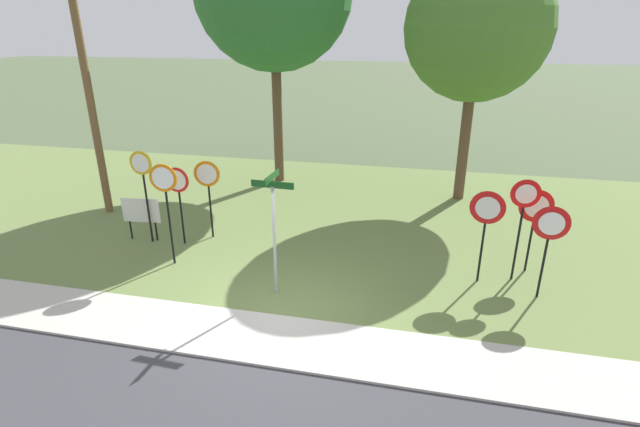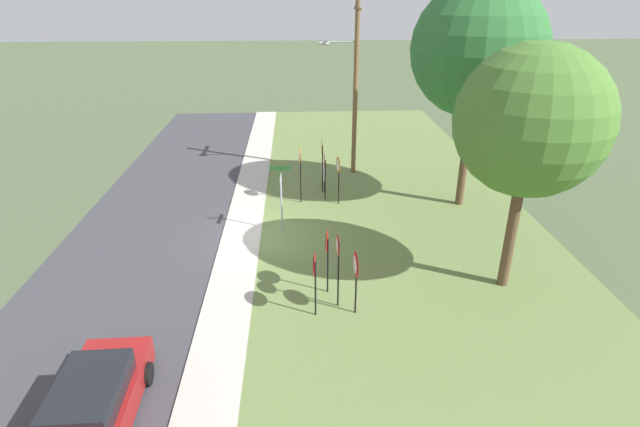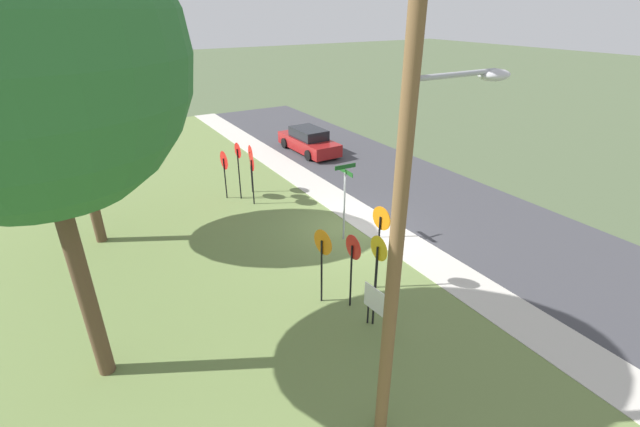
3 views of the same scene
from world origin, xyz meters
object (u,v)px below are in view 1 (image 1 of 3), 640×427
yield_sign_near_right (524,207)px  yield_sign_far_left (486,216)px  oak_tree_right (477,28)px  street_name_post (274,224)px  stop_sign_near_left (208,183)px  utility_pole (79,50)px  yield_sign_near_left (550,231)px  stop_sign_far_left (143,178)px  stop_sign_far_center (178,190)px  stop_sign_near_right (165,193)px  notice_board (141,213)px  yield_sign_far_right (535,212)px

yield_sign_near_right → yield_sign_far_left: (-0.82, -0.28, -0.18)m
yield_sign_far_left → oak_tree_right: (-0.18, 6.10, 3.97)m
street_name_post → oak_tree_right: 9.68m
stop_sign_near_left → utility_pole: (-4.26, 1.09, 3.43)m
yield_sign_near_left → yield_sign_far_left: yield_sign_far_left is taller
stop_sign_far_left → utility_pole: 4.53m
stop_sign_near_left → stop_sign_far_center: stop_sign_near_left is taller
stop_sign_near_right → utility_pole: bearing=139.0°
utility_pole → notice_board: bearing=-34.6°
stop_sign_near_right → utility_pole: (-3.99, 2.84, 3.15)m
stop_sign_near_left → yield_sign_far_left: yield_sign_far_left is taller
yield_sign_near_right → street_name_post: bearing=-163.5°
stop_sign_far_left → yield_sign_far_right: 10.15m
yield_sign_near_left → yield_sign_near_right: size_ratio=0.87×
yield_sign_far_left → notice_board: size_ratio=1.84×
yield_sign_near_right → street_name_post: 5.72m
stop_sign_near_left → utility_pole: size_ratio=0.24×
stop_sign_near_right → yield_sign_near_left: 8.90m
stop_sign_far_center → oak_tree_right: 10.45m
yield_sign_far_right → notice_board: yield_sign_far_right is taller
stop_sign_far_left → yield_sign_far_right: bearing=3.9°
stop_sign_near_left → oak_tree_right: (7.17, 5.10, 4.01)m
stop_sign_far_center → street_name_post: 3.89m
stop_sign_near_left → stop_sign_far_left: (-1.57, -0.66, 0.24)m
yield_sign_near_right → utility_pole: bearing=169.5°
stop_sign_near_right → stop_sign_far_left: size_ratio=1.01×
stop_sign_far_left → yield_sign_far_right: (10.13, 0.46, -0.31)m
yield_sign_far_right → street_name_post: size_ratio=0.75×
yield_sign_far_left → notice_board: bearing=-173.8°
stop_sign_far_left → yield_sign_near_right: size_ratio=1.04×
yield_sign_near_right → yield_sign_far_right: (0.39, 0.51, -0.30)m
stop_sign_near_right → stop_sign_far_center: stop_sign_near_right is taller
yield_sign_far_left → yield_sign_far_right: bearing=41.8°
yield_sign_near_right → yield_sign_far_left: 0.89m
yield_sign_near_right → yield_sign_near_left: bearing=-61.1°
yield_sign_near_left → notice_board: (-10.47, 0.88, -0.81)m
stop_sign_far_left → yield_sign_far_left: size_ratio=1.15×
yield_sign_near_right → oak_tree_right: size_ratio=0.32×
street_name_post → yield_sign_near_left: bearing=13.3°
street_name_post → oak_tree_right: (4.41, 7.66, 3.96)m
stop_sign_far_center → yield_sign_far_left: size_ratio=0.97×
stop_sign_far_center → yield_sign_near_right: bearing=0.5°
stop_sign_far_center → utility_pole: bearing=156.7°
stop_sign_near_left → yield_sign_far_right: bearing=-9.9°
stop_sign_near_left → stop_sign_near_right: stop_sign_near_right is taller
yield_sign_near_right → notice_board: bearing=176.9°
oak_tree_right → stop_sign_far_left: bearing=-146.6°
yield_sign_far_left → utility_pole: utility_pole is taller
yield_sign_near_right → notice_board: yield_sign_near_right is taller
yield_sign_near_left → utility_pole: (-12.88, 2.54, 3.46)m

